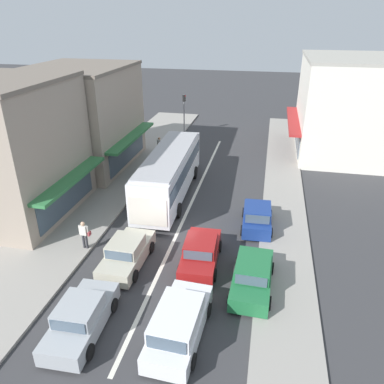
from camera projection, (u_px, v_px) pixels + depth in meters
name	position (u px, v px, depth m)	size (l,w,h in m)	color
ground_plane	(177.00, 233.00, 22.14)	(140.00, 140.00, 0.00)	#353538
lane_centre_line	(191.00, 203.00, 25.67)	(0.20, 28.00, 0.01)	silver
sidewalk_left	(110.00, 182.00, 28.67)	(5.20, 44.00, 0.14)	gray
kerb_right	(283.00, 198.00, 26.25)	(2.80, 44.00, 0.12)	gray
shopfront_corner_near	(15.00, 151.00, 22.63)	(7.10, 8.07, 8.48)	gray
shopfront_mid_block	(83.00, 118.00, 30.47)	(8.39, 9.29, 8.12)	gray
building_right_far	(347.00, 106.00, 33.52)	(9.20, 11.30, 8.47)	silver
city_bus	(169.00, 171.00, 25.93)	(2.99, 10.93, 3.23)	silver
sedan_adjacent_lane_lead	(201.00, 253.00, 19.18)	(2.04, 4.27, 1.47)	maroon
sedan_queue_far_back	(81.00, 318.00, 15.08)	(2.00, 4.25, 1.47)	#9EA3A8
sedan_adjacent_lane_trail	(127.00, 253.00, 19.15)	(1.95, 4.23, 1.47)	#B7B29E
wagon_behind_bus_mid	(179.00, 323.00, 14.70)	(2.09, 4.57, 1.58)	silver
parked_sedan_kerb_front	(252.00, 276.00, 17.47)	(1.99, 4.25, 1.47)	#1E6638
parked_hatchback_kerb_second	(257.00, 217.00, 22.43)	(1.93, 3.76, 1.54)	navy
traffic_light_downstreet	(184.00, 108.00, 38.96)	(0.33, 0.24, 4.20)	gray
pedestrian_with_handbag_near	(84.00, 233.00, 20.12)	(0.65, 0.25, 1.63)	#333338
pedestrian_browsing_midblock	(159.00, 145.00, 33.63)	(0.51, 0.37, 1.63)	#232838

